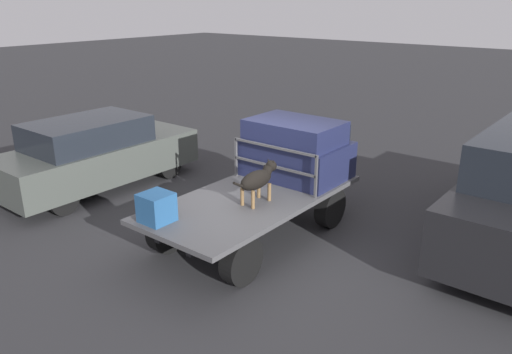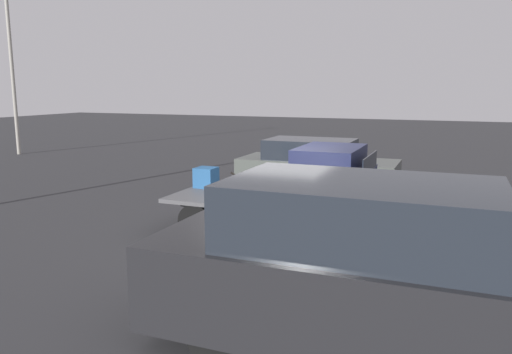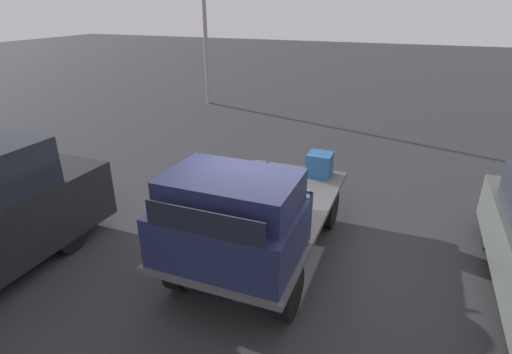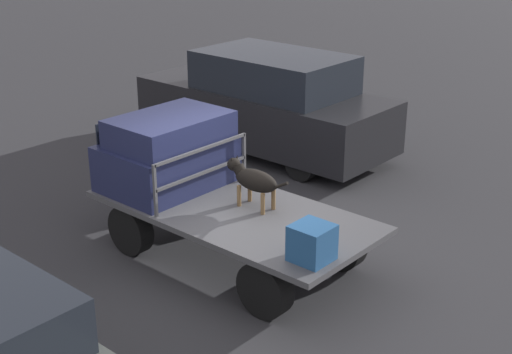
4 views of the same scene
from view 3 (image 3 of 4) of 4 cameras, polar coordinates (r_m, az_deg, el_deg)
name	(u,v)px [view 3 (image 3 of 4)]	position (r m, az deg, el deg)	size (l,w,h in m)	color
ground_plane	(264,251)	(6.80, 1.20, -10.59)	(80.00, 80.00, 0.00)	#2D2D30
flatbed_truck	(265,221)	(6.49, 1.25, -6.34)	(4.04, 1.91, 0.79)	black
truck_cab	(230,219)	(5.11, -3.74, -5.96)	(1.32, 1.79, 1.08)	#1E2347
truck_headboard	(251,197)	(5.68, -0.74, -2.88)	(0.04, 1.79, 0.74)	#4C4C4F
dog	(255,181)	(6.42, -0.19, -0.59)	(1.09, 0.30, 0.66)	brown
cargo_crate	(320,164)	(7.66, 9.08, 1.79)	(0.44, 0.44, 0.44)	#235184
light_pole_near	(204,3)	(16.59, -7.46, 23.37)	(0.39, 0.39, 6.24)	gray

